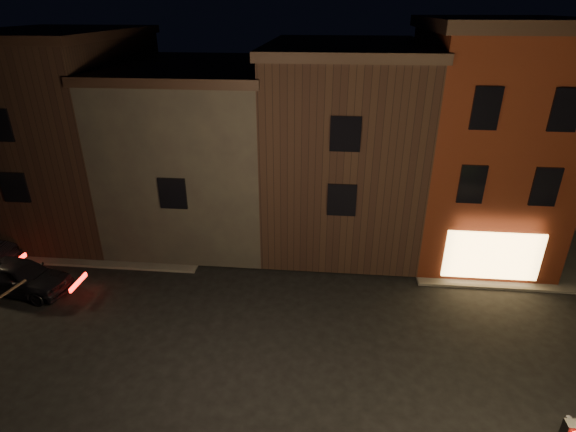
{
  "coord_description": "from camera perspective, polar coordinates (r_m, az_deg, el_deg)",
  "views": [
    {
      "loc": [
        0.97,
        -11.85,
        11.08
      ],
      "look_at": [
        -0.69,
        4.78,
        3.2
      ],
      "focal_mm": 28.0,
      "sensor_mm": 36.0,
      "label": 1
    }
  ],
  "objects": [
    {
      "name": "ground",
      "position": [
        16.26,
        0.77,
        -17.74
      ],
      "size": [
        120.0,
        120.0,
        0.0
      ],
      "primitive_type": "plane",
      "color": "black",
      "rests_on": "ground"
    },
    {
      "name": "sidewalk_far_left",
      "position": [
        39.7,
        -26.68,
        6.42
      ],
      "size": [
        30.0,
        30.0,
        0.12
      ],
      "primitive_type": "cube",
      "color": "#2D2B28",
      "rests_on": "ground"
    },
    {
      "name": "corner_building",
      "position": [
        23.16,
        23.46,
        8.98
      ],
      "size": [
        6.5,
        8.5,
        10.5
      ],
      "color": "#4D1A0D",
      "rests_on": "ground"
    },
    {
      "name": "row_building_a",
      "position": [
        23.22,
        6.87,
        9.45
      ],
      "size": [
        7.3,
        10.3,
        9.4
      ],
      "color": "black",
      "rests_on": "ground"
    },
    {
      "name": "row_building_b",
      "position": [
        24.3,
        -10.73,
        8.68
      ],
      "size": [
        7.8,
        10.3,
        8.4
      ],
      "color": "black",
      "rests_on": "ground"
    },
    {
      "name": "row_building_c",
      "position": [
        27.03,
        -26.03,
        9.91
      ],
      "size": [
        7.3,
        10.3,
        9.9
      ],
      "color": "black",
      "rests_on": "ground"
    },
    {
      "name": "parked_car_a",
      "position": [
        22.15,
        -30.92,
        -6.59
      ],
      "size": [
        4.49,
        2.28,
        1.46
      ],
      "primitive_type": "imported",
      "rotation": [
        0.0,
        0.0,
        1.44
      ],
      "color": "black",
      "rests_on": "ground"
    }
  ]
}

